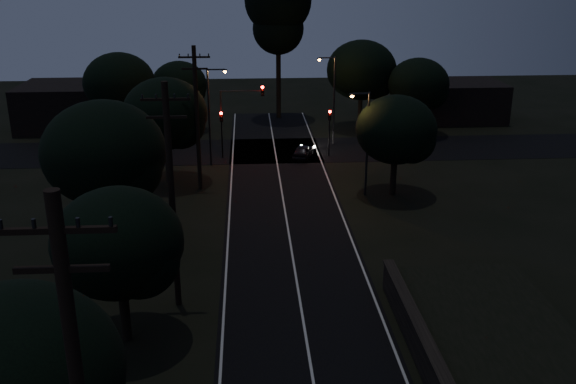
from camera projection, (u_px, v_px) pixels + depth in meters
road_surface at (282, 191)px, 47.16m from camera, size 60.00×70.00×0.03m
utility_pole_mid at (172, 195)px, 29.72m from camera, size 2.20×0.30×11.00m
utility_pole_far at (197, 117)px, 45.77m from camera, size 2.20×0.30×10.50m
tree_left_b at (123, 246)px, 27.07m from camera, size 5.58×5.58×7.09m
tree_left_c at (108, 156)px, 35.92m from camera, size 6.95×6.95×8.78m
tree_left_d at (168, 116)px, 47.49m from camera, size 6.30×6.30×7.99m
tree_far_nw at (181, 86)px, 62.75m from camera, size 5.43×5.43×6.88m
tree_far_w at (122, 85)px, 58.36m from camera, size 6.49×6.49×8.28m
tree_far_ne at (364, 72)px, 63.41m from camera, size 6.94×6.94×8.77m
tree_far_e at (421, 86)px, 61.22m from camera, size 5.83×5.83×7.39m
tree_right_a at (399, 132)px, 44.91m from camera, size 5.70×5.70×7.25m
tall_pine at (278, 10)px, 65.84m from camera, size 6.89×6.89×15.65m
building_left at (73, 106)px, 64.81m from camera, size 10.00×8.00×4.40m
building_right at (457, 101)px, 68.26m from camera, size 9.00×7.00×4.00m
signal_left at (222, 126)px, 54.25m from camera, size 0.28×0.35×4.10m
signal_right at (329, 124)px, 54.81m from camera, size 0.28×0.35×4.10m
signal_mast at (241, 108)px, 53.85m from camera, size 3.70×0.35×6.25m
streetlight_a at (211, 110)px, 51.73m from camera, size 1.66×0.26×8.00m
streetlight_b at (332, 94)px, 58.02m from camera, size 1.66×0.26×8.00m
streetlight_c at (365, 137)px, 45.00m from camera, size 1.46×0.26×7.50m
car at (303, 151)px, 55.13m from camera, size 2.36×3.62×1.15m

